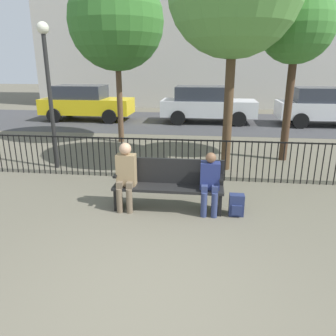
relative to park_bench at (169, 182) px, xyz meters
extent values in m
plane|color=#605B4C|center=(0.00, -2.47, -0.50)|extent=(80.00, 80.00, 0.00)
cube|color=black|center=(0.00, -0.08, -0.08)|extent=(1.99, 0.45, 0.05)
cube|color=black|center=(0.00, 0.11, 0.18)|extent=(1.99, 0.05, 0.47)
cube|color=black|center=(-0.94, -0.08, -0.30)|extent=(0.06, 0.38, 0.40)
cube|color=black|center=(0.94, -0.08, -0.30)|extent=(0.06, 0.38, 0.40)
cube|color=black|center=(-0.94, -0.08, 0.15)|extent=(0.06, 0.38, 0.04)
cube|color=black|center=(0.94, -0.08, 0.15)|extent=(0.06, 0.38, 0.04)
cylinder|color=brown|center=(-0.85, -0.30, -0.28)|extent=(0.11, 0.11, 0.45)
cylinder|color=brown|center=(-0.67, -0.30, -0.28)|extent=(0.11, 0.11, 0.45)
cube|color=brown|center=(-0.85, -0.20, 0.00)|extent=(0.11, 0.20, 0.12)
cube|color=brown|center=(-0.67, -0.20, 0.00)|extent=(0.11, 0.20, 0.12)
cube|color=#997F59|center=(-0.76, -0.08, 0.24)|extent=(0.34, 0.22, 0.58)
sphere|color=tan|center=(-0.76, -0.10, 0.63)|extent=(0.21, 0.21, 0.21)
cylinder|color=navy|center=(0.66, -0.30, -0.28)|extent=(0.11, 0.11, 0.45)
cylinder|color=navy|center=(0.84, -0.30, -0.28)|extent=(0.11, 0.11, 0.45)
cube|color=navy|center=(0.66, -0.20, 0.00)|extent=(0.11, 0.20, 0.12)
cube|color=navy|center=(0.84, -0.20, 0.00)|extent=(0.11, 0.20, 0.12)
cube|color=navy|center=(0.75, -0.08, 0.19)|extent=(0.34, 0.22, 0.48)
sphere|color=brown|center=(0.75, -0.10, 0.52)|extent=(0.18, 0.18, 0.18)
cube|color=navy|center=(1.22, -0.18, -0.30)|extent=(0.26, 0.17, 0.39)
cube|color=navy|center=(1.22, -0.28, -0.36)|extent=(0.18, 0.04, 0.18)
cylinder|color=black|center=(-4.36, 1.62, -0.03)|extent=(0.02, 0.02, 0.95)
cylinder|color=black|center=(-4.22, 1.62, -0.03)|extent=(0.02, 0.02, 0.95)
cylinder|color=black|center=(-4.08, 1.62, -0.03)|extent=(0.02, 0.02, 0.95)
cylinder|color=black|center=(-3.94, 1.62, -0.03)|extent=(0.02, 0.02, 0.95)
cylinder|color=black|center=(-3.80, 1.62, -0.03)|extent=(0.02, 0.02, 0.95)
cylinder|color=black|center=(-3.66, 1.62, -0.03)|extent=(0.02, 0.02, 0.95)
cylinder|color=black|center=(-3.52, 1.62, -0.03)|extent=(0.02, 0.02, 0.95)
cylinder|color=black|center=(-3.38, 1.62, -0.03)|extent=(0.02, 0.02, 0.95)
cylinder|color=black|center=(-3.24, 1.62, -0.03)|extent=(0.02, 0.02, 0.95)
cylinder|color=black|center=(-3.10, 1.62, -0.03)|extent=(0.02, 0.02, 0.95)
cylinder|color=black|center=(-2.96, 1.62, -0.03)|extent=(0.02, 0.02, 0.95)
cylinder|color=black|center=(-2.82, 1.62, -0.03)|extent=(0.02, 0.02, 0.95)
cylinder|color=black|center=(-2.68, 1.62, -0.03)|extent=(0.02, 0.02, 0.95)
cylinder|color=black|center=(-2.54, 1.62, -0.03)|extent=(0.02, 0.02, 0.95)
cylinder|color=black|center=(-2.40, 1.62, -0.03)|extent=(0.02, 0.02, 0.95)
cylinder|color=black|center=(-2.26, 1.62, -0.03)|extent=(0.02, 0.02, 0.95)
cylinder|color=black|center=(-2.12, 1.62, -0.03)|extent=(0.02, 0.02, 0.95)
cylinder|color=black|center=(-1.98, 1.62, -0.03)|extent=(0.02, 0.02, 0.95)
cylinder|color=black|center=(-1.84, 1.62, -0.03)|extent=(0.02, 0.02, 0.95)
cylinder|color=black|center=(-1.70, 1.62, -0.03)|extent=(0.02, 0.02, 0.95)
cylinder|color=black|center=(-1.56, 1.62, -0.03)|extent=(0.02, 0.02, 0.95)
cylinder|color=black|center=(-1.42, 1.62, -0.03)|extent=(0.02, 0.02, 0.95)
cylinder|color=black|center=(-1.28, 1.62, -0.03)|extent=(0.02, 0.02, 0.95)
cylinder|color=black|center=(-1.14, 1.62, -0.03)|extent=(0.02, 0.02, 0.95)
cylinder|color=black|center=(-1.00, 1.62, -0.03)|extent=(0.02, 0.02, 0.95)
cylinder|color=black|center=(-0.86, 1.62, -0.03)|extent=(0.02, 0.02, 0.95)
cylinder|color=black|center=(-0.72, 1.62, -0.03)|extent=(0.02, 0.02, 0.95)
cylinder|color=black|center=(-0.58, 1.62, -0.03)|extent=(0.02, 0.02, 0.95)
cylinder|color=black|center=(-0.44, 1.62, -0.03)|extent=(0.02, 0.02, 0.95)
cylinder|color=black|center=(-0.30, 1.62, -0.03)|extent=(0.02, 0.02, 0.95)
cylinder|color=black|center=(-0.16, 1.62, -0.03)|extent=(0.02, 0.02, 0.95)
cylinder|color=black|center=(-0.02, 1.62, -0.03)|extent=(0.02, 0.02, 0.95)
cylinder|color=black|center=(0.12, 1.62, -0.03)|extent=(0.02, 0.02, 0.95)
cylinder|color=black|center=(0.26, 1.62, -0.03)|extent=(0.02, 0.02, 0.95)
cylinder|color=black|center=(0.40, 1.62, -0.03)|extent=(0.02, 0.02, 0.95)
cylinder|color=black|center=(0.54, 1.62, -0.03)|extent=(0.02, 0.02, 0.95)
cylinder|color=black|center=(0.68, 1.62, -0.03)|extent=(0.02, 0.02, 0.95)
cylinder|color=black|center=(0.82, 1.62, -0.03)|extent=(0.02, 0.02, 0.95)
cylinder|color=black|center=(0.96, 1.62, -0.03)|extent=(0.02, 0.02, 0.95)
cylinder|color=black|center=(1.10, 1.62, -0.03)|extent=(0.02, 0.02, 0.95)
cylinder|color=black|center=(1.24, 1.62, -0.03)|extent=(0.02, 0.02, 0.95)
cylinder|color=black|center=(1.38, 1.62, -0.03)|extent=(0.02, 0.02, 0.95)
cylinder|color=black|center=(1.52, 1.62, -0.03)|extent=(0.02, 0.02, 0.95)
cylinder|color=black|center=(1.66, 1.62, -0.03)|extent=(0.02, 0.02, 0.95)
cylinder|color=black|center=(1.80, 1.62, -0.03)|extent=(0.02, 0.02, 0.95)
cylinder|color=black|center=(1.94, 1.62, -0.03)|extent=(0.02, 0.02, 0.95)
cylinder|color=black|center=(2.08, 1.62, -0.03)|extent=(0.02, 0.02, 0.95)
cylinder|color=black|center=(2.22, 1.62, -0.03)|extent=(0.02, 0.02, 0.95)
cylinder|color=black|center=(2.36, 1.62, -0.03)|extent=(0.02, 0.02, 0.95)
cylinder|color=black|center=(2.50, 1.62, -0.03)|extent=(0.02, 0.02, 0.95)
cylinder|color=black|center=(2.64, 1.62, -0.03)|extent=(0.02, 0.02, 0.95)
cylinder|color=black|center=(2.78, 1.62, -0.03)|extent=(0.02, 0.02, 0.95)
cylinder|color=black|center=(2.92, 1.62, -0.03)|extent=(0.02, 0.02, 0.95)
cylinder|color=black|center=(3.06, 1.62, -0.03)|extent=(0.02, 0.02, 0.95)
cylinder|color=black|center=(3.20, 1.62, -0.03)|extent=(0.02, 0.02, 0.95)
cylinder|color=black|center=(3.34, 1.62, -0.03)|extent=(0.02, 0.02, 0.95)
cylinder|color=black|center=(3.48, 1.62, -0.03)|extent=(0.02, 0.02, 0.95)
cube|color=black|center=(0.00, 1.62, 0.43)|extent=(9.00, 0.03, 0.03)
cylinder|color=brown|center=(-2.27, 5.24, 1.00)|extent=(0.19, 0.19, 3.00)
sphere|color=#38752D|center=(-2.27, 5.24, 3.33)|extent=(3.00, 3.00, 3.00)
cylinder|color=#422D1E|center=(2.79, 3.59, 0.98)|extent=(0.21, 0.21, 2.96)
sphere|color=#38752D|center=(2.79, 3.59, 2.98)|extent=(1.88, 1.88, 1.88)
cylinder|color=#4C3823|center=(1.15, 2.54, 1.16)|extent=(0.22, 0.22, 3.33)
cylinder|color=black|center=(-3.16, 2.13, 1.13)|extent=(0.10, 0.10, 3.26)
sphere|color=silver|center=(-3.16, 2.13, 2.85)|extent=(0.28, 0.28, 0.28)
cube|color=#3D3D3F|center=(0.00, 9.53, -0.50)|extent=(24.00, 6.00, 0.01)
cube|color=silver|center=(5.80, 9.35, 0.17)|extent=(4.20, 1.70, 0.70)
cube|color=#2D333D|center=(5.48, 9.35, 0.82)|extent=(2.31, 1.56, 0.60)
cylinder|color=black|center=(4.50, 8.48, -0.18)|extent=(0.64, 0.20, 0.64)
cylinder|color=black|center=(4.50, 10.22, -0.18)|extent=(0.64, 0.20, 0.64)
cube|color=yellow|center=(-5.00, 9.51, 0.17)|extent=(4.20, 1.70, 0.70)
cube|color=#2D333D|center=(-5.32, 9.51, 0.82)|extent=(2.31, 1.56, 0.60)
cylinder|color=black|center=(-3.70, 8.64, -0.18)|extent=(0.64, 0.20, 0.64)
cylinder|color=black|center=(-3.70, 10.38, -0.18)|extent=(0.64, 0.20, 0.64)
cylinder|color=black|center=(-6.30, 8.64, -0.18)|extent=(0.64, 0.20, 0.64)
cylinder|color=black|center=(-6.30, 10.38, -0.18)|extent=(0.64, 0.20, 0.64)
cube|color=silver|center=(0.68, 9.51, 0.17)|extent=(4.20, 1.70, 0.70)
cube|color=#2D333D|center=(0.37, 9.51, 0.82)|extent=(2.31, 1.56, 0.60)
cylinder|color=black|center=(1.99, 8.64, -0.18)|extent=(0.64, 0.20, 0.64)
cylinder|color=black|center=(1.99, 10.38, -0.18)|extent=(0.64, 0.20, 0.64)
cylinder|color=black|center=(-0.62, 8.64, -0.18)|extent=(0.64, 0.20, 0.64)
cylinder|color=black|center=(-0.62, 10.38, -0.18)|extent=(0.64, 0.20, 0.64)
camera|label=1|loc=(0.66, -5.57, 2.05)|focal=35.00mm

